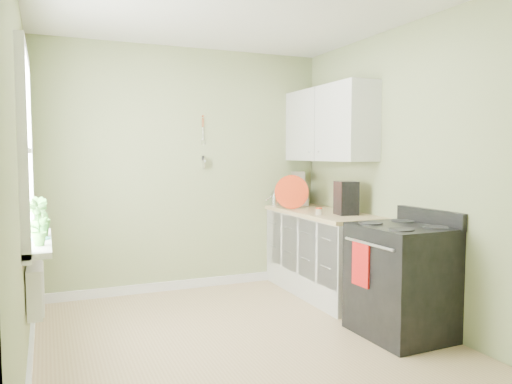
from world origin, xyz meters
name	(u,v)px	position (x,y,z in m)	size (l,w,h in m)	color
floor	(245,344)	(0.00, 0.00, -0.01)	(3.20, 3.60, 0.02)	tan
wall_back	(185,170)	(0.00, 1.81, 1.35)	(3.20, 0.02, 2.70)	#959F6C
wall_left	(19,180)	(-1.61, 0.00, 1.35)	(0.02, 3.60, 2.70)	#959F6C
wall_right	(409,173)	(1.61, 0.00, 1.35)	(0.02, 3.60, 2.70)	#959F6C
base_cabinets	(322,255)	(1.30, 1.00, 0.43)	(0.60, 1.60, 0.87)	silver
countertop	(322,213)	(1.29, 1.00, 0.89)	(0.64, 1.60, 0.04)	tan
upper_cabinets	(329,124)	(1.43, 1.10, 1.85)	(0.35, 1.40, 0.80)	silver
window	(24,150)	(-1.58, 0.30, 1.55)	(0.06, 1.14, 1.44)	white
window_sill	(38,242)	(-1.51, 0.30, 0.88)	(0.18, 1.14, 0.04)	white
radiator	(35,289)	(-1.54, 0.25, 0.55)	(0.12, 0.50, 0.35)	white
wall_utensils	(203,151)	(0.20, 1.78, 1.56)	(0.02, 0.14, 0.58)	tan
stove	(401,280)	(1.28, -0.34, 0.47)	(0.69, 0.78, 1.06)	black
stand_mixer	(298,189)	(1.39, 1.74, 1.10)	(0.34, 0.41, 0.45)	#B2B2B7
kettle	(275,198)	(1.07, 1.72, 1.00)	(0.18, 0.11, 0.18)	silver
coffee_maker	(346,199)	(1.35, 0.63, 1.07)	(0.23, 0.24, 0.34)	black
red_tray	(292,192)	(1.09, 1.32, 1.10)	(0.38, 0.38, 0.02)	red
jar	(319,211)	(1.09, 0.72, 0.95)	(0.07, 0.07, 0.07)	#BEB79A
plant_a	(38,222)	(-1.50, 0.02, 1.06)	(0.17, 0.12, 0.33)	#3A7D2A
plant_b	(39,217)	(-1.50, 0.42, 1.05)	(0.17, 0.14, 0.30)	#3A7D2A
plant_c	(39,218)	(-1.50, 0.48, 1.03)	(0.15, 0.15, 0.27)	#3A7D2A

